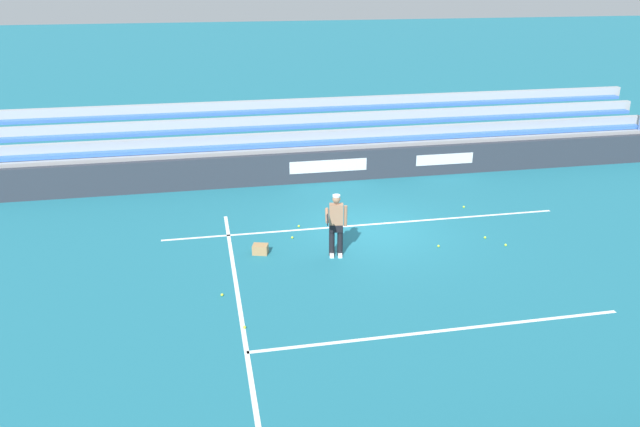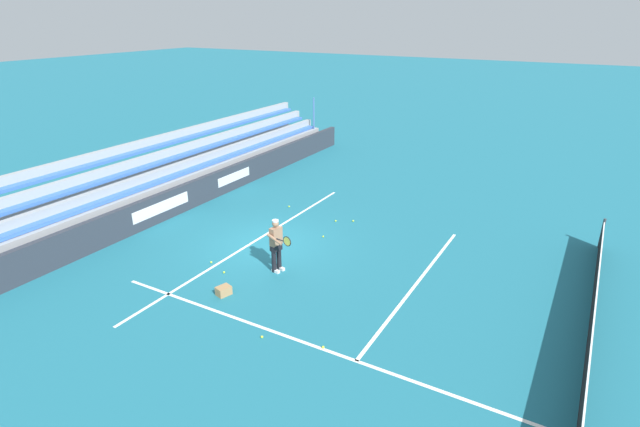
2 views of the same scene
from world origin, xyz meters
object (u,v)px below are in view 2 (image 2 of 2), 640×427
at_px(tennis_ball_midcourt, 224,272).
at_px(tennis_ball_toward_net, 289,206).
at_px(tennis_ball_near_player, 211,262).
at_px(tennis_ball_by_box, 336,221).
at_px(tennis_player, 276,245).
at_px(tennis_ball_far_right, 262,337).
at_px(tennis_ball_on_baseline, 353,221).
at_px(tennis_ball_far_left, 323,347).
at_px(tennis_net, 593,312).
at_px(tennis_ball_stray_back, 323,237).
at_px(ball_box_cardboard, 224,291).

xyz_separation_m(tennis_ball_midcourt, tennis_ball_toward_net, (-5.78, -1.35, 0.00)).
height_order(tennis_ball_near_player, tennis_ball_by_box, same).
height_order(tennis_player, tennis_ball_toward_net, tennis_player).
bearing_deg(tennis_ball_far_right, tennis_ball_on_baseline, -170.36).
distance_m(tennis_player, tennis_ball_far_left, 4.25).
relative_size(tennis_ball_far_right, tennis_ball_far_left, 1.00).
bearing_deg(tennis_ball_near_player, tennis_ball_far_left, 68.86).
bearing_deg(tennis_ball_near_player, tennis_net, 100.58).
height_order(tennis_ball_on_baseline, tennis_ball_far_left, same).
distance_m(tennis_player, tennis_ball_stray_back, 3.02).
relative_size(tennis_ball_far_right, tennis_ball_on_baseline, 1.00).
xyz_separation_m(tennis_ball_midcourt, tennis_ball_near_player, (-0.32, -0.80, 0.00)).
distance_m(tennis_ball_on_baseline, tennis_ball_far_left, 7.97).
relative_size(ball_box_cardboard, tennis_ball_far_left, 6.06).
distance_m(tennis_ball_near_player, tennis_ball_on_baseline, 5.92).
bearing_deg(tennis_net, ball_box_cardboard, -70.07).
height_order(tennis_player, tennis_ball_midcourt, tennis_player).
relative_size(tennis_ball_toward_net, tennis_net, 0.01).
xyz_separation_m(tennis_player, tennis_ball_midcourt, (0.96, -1.34, -0.86)).
relative_size(ball_box_cardboard, tennis_ball_by_box, 6.06).
xyz_separation_m(tennis_player, tennis_net, (-1.38, 8.69, -0.40)).
bearing_deg(tennis_ball_stray_back, tennis_ball_far_right, 15.17).
bearing_deg(tennis_ball_near_player, tennis_ball_on_baseline, 155.47).
relative_size(tennis_ball_midcourt, tennis_ball_on_baseline, 1.00).
bearing_deg(tennis_ball_midcourt, tennis_player, 125.57).
distance_m(ball_box_cardboard, tennis_ball_far_left, 3.76).
relative_size(tennis_ball_toward_net, tennis_ball_far_left, 1.00).
bearing_deg(ball_box_cardboard, tennis_ball_midcourt, -140.33).
bearing_deg(tennis_ball_far_left, tennis_ball_near_player, -111.14).
relative_size(tennis_player, ball_box_cardboard, 4.29).
relative_size(tennis_ball_toward_net, tennis_ball_stray_back, 1.00).
xyz_separation_m(tennis_ball_near_player, tennis_ball_by_box, (-5.05, 1.87, 0.00)).
bearing_deg(tennis_ball_toward_net, tennis_ball_far_right, 28.76).
distance_m(tennis_player, tennis_ball_toward_net, 5.58).
relative_size(tennis_ball_far_right, tennis_ball_by_box, 1.00).
xyz_separation_m(tennis_ball_far_right, tennis_net, (-4.47, 7.05, 0.46)).
bearing_deg(tennis_ball_on_baseline, tennis_ball_midcourt, -16.20).
distance_m(tennis_player, ball_box_cardboard, 2.16).
distance_m(tennis_ball_far_right, tennis_net, 8.36).
bearing_deg(tennis_ball_by_box, tennis_ball_toward_net, -99.49).
height_order(tennis_ball_midcourt, tennis_ball_on_baseline, same).
relative_size(tennis_ball_midcourt, tennis_ball_by_box, 1.00).
bearing_deg(tennis_ball_toward_net, tennis_player, 29.24).
distance_m(tennis_ball_by_box, tennis_ball_toward_net, 2.45).
xyz_separation_m(tennis_player, tennis_ball_on_baseline, (-4.74, 0.31, -0.86)).
xyz_separation_m(ball_box_cardboard, tennis_ball_far_right, (1.13, 2.16, -0.10)).
bearing_deg(tennis_ball_stray_back, tennis_ball_by_box, -168.93).
height_order(tennis_ball_far_right, tennis_ball_by_box, same).
bearing_deg(tennis_ball_toward_net, ball_box_cardboard, 17.81).
bearing_deg(tennis_ball_stray_back, tennis_ball_near_player, -31.46).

